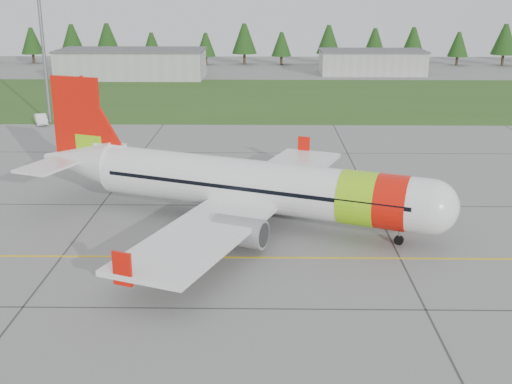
{
  "coord_description": "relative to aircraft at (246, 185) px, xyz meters",
  "views": [
    {
      "loc": [
        0.05,
        -35.63,
        18.79
      ],
      "look_at": [
        -0.67,
        12.17,
        3.77
      ],
      "focal_mm": 45.0,
      "sensor_mm": 36.0,
      "label": 1
    }
  ],
  "objects": [
    {
      "name": "ground",
      "position": [
        1.54,
        -15.51,
        -3.32
      ],
      "size": [
        320.0,
        320.0,
        0.0
      ],
      "primitive_type": "plane",
      "color": "gray",
      "rests_on": "ground"
    },
    {
      "name": "aircraft",
      "position": [
        0.0,
        0.0,
        0.0
      ],
      "size": [
        36.3,
        34.49,
        11.51
      ],
      "rotation": [
        0.0,
        0.0,
        -0.38
      ],
      "color": "white",
      "rests_on": "ground"
    },
    {
      "name": "service_van",
      "position": [
        -31.54,
        41.64,
        -1.07
      ],
      "size": [
        2.04,
        2.0,
        4.49
      ],
      "primitive_type": "imported",
      "rotation": [
        0.0,
        0.0,
        0.43
      ],
      "color": "white",
      "rests_on": "ground"
    },
    {
      "name": "grass_strip",
      "position": [
        1.54,
        66.49,
        -3.3
      ],
      "size": [
        320.0,
        50.0,
        0.03
      ],
      "primitive_type": "cube",
      "color": "#30561E",
      "rests_on": "ground"
    },
    {
      "name": "taxi_guideline",
      "position": [
        1.54,
        -7.51,
        -3.31
      ],
      "size": [
        120.0,
        0.25,
        0.02
      ],
      "primitive_type": "cube",
      "color": "gold",
      "rests_on": "ground"
    },
    {
      "name": "hangar_west",
      "position": [
        -28.46,
        94.49,
        -0.32
      ],
      "size": [
        32.0,
        14.0,
        6.0
      ],
      "primitive_type": "cube",
      "color": "#A8A8A3",
      "rests_on": "ground"
    },
    {
      "name": "hangar_east",
      "position": [
        26.54,
        102.49,
        -0.72
      ],
      "size": [
        24.0,
        12.0,
        5.2
      ],
      "primitive_type": "cube",
      "color": "#A8A8A3",
      "rests_on": "ground"
    },
    {
      "name": "floodlight_mast",
      "position": [
        -30.46,
        42.49,
        6.68
      ],
      "size": [
        0.5,
        0.5,
        20.0
      ],
      "primitive_type": "cylinder",
      "color": "slate",
      "rests_on": "ground"
    },
    {
      "name": "treeline",
      "position": [
        1.54,
        122.49,
        1.68
      ],
      "size": [
        160.0,
        8.0,
        10.0
      ],
      "primitive_type": null,
      "color": "#1C3F14",
      "rests_on": "ground"
    }
  ]
}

